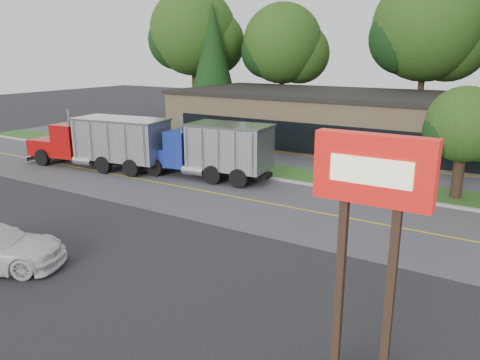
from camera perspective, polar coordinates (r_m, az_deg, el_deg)
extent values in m
plane|color=#2E2E33|center=(18.33, -16.48, -9.09)|extent=(140.00, 140.00, 0.00)
cube|color=slate|center=(24.74, -0.85, -2.06)|extent=(60.00, 8.00, 0.02)
cube|color=gold|center=(24.74, -0.85, -2.06)|extent=(60.00, 0.12, 0.01)
cube|color=#9E9E99|center=(28.22, 3.77, 0.10)|extent=(60.00, 0.30, 0.12)
cube|color=#2A5A1F|center=(29.77, 5.42, 0.87)|extent=(60.00, 3.40, 0.03)
cube|color=slate|center=(34.20, 9.20, 2.62)|extent=(60.00, 7.00, 0.02)
cube|color=tan|center=(38.76, 15.57, 6.75)|extent=(32.00, 12.00, 4.00)
cube|color=#332116|center=(10.00, 11.99, -13.52)|extent=(0.16, 0.16, 5.00)
cube|color=#332116|center=(9.77, 17.68, -14.70)|extent=(0.16, 0.16, 5.00)
cube|color=red|center=(8.89, 15.96, 1.26)|extent=(2.20, 0.35, 1.30)
cube|color=beige|center=(8.72, 15.61, 1.01)|extent=(1.50, 0.04, 0.50)
cube|color=beige|center=(9.07, 16.30, 1.51)|extent=(1.50, 0.04, 0.50)
cylinder|color=#382619|center=(54.17, -5.54, 10.12)|extent=(0.56, 0.56, 5.16)
sphere|color=#1F4011|center=(54.01, -5.73, 17.55)|extent=(9.44, 9.44, 9.44)
sphere|color=#1F4011|center=(53.88, -3.35, 16.34)|extent=(7.08, 7.08, 7.08)
sphere|color=black|center=(54.20, -7.59, 16.55)|extent=(6.49, 6.49, 6.49)
cylinder|color=#382619|center=(50.57, 5.06, 9.37)|extent=(0.56, 0.56, 4.46)
sphere|color=#1F4011|center=(50.32, 5.22, 16.25)|extent=(8.16, 8.16, 8.16)
sphere|color=#1F4011|center=(50.56, 7.34, 15.03)|extent=(6.12, 6.12, 6.12)
sphere|color=black|center=(50.23, 3.45, 15.41)|extent=(5.61, 5.61, 5.61)
cylinder|color=#382619|center=(45.94, 20.97, 8.26)|extent=(0.56, 0.56, 5.12)
sphere|color=#1F4011|center=(45.74, 21.82, 16.92)|extent=(9.37, 9.37, 9.37)
sphere|color=#1F4011|center=(46.55, 24.15, 15.19)|extent=(7.03, 7.03, 7.03)
sphere|color=black|center=(45.16, 19.60, 16.03)|extent=(6.44, 6.44, 6.44)
cylinder|color=#382619|center=(50.45, -3.22, 7.41)|extent=(0.44, 0.44, 1.00)
cone|color=black|center=(49.98, -3.33, 14.63)|extent=(5.47, 5.47, 11.19)
cylinder|color=#382619|center=(26.74, 24.98, 0.14)|extent=(0.56, 0.56, 2.09)
sphere|color=#1F4011|center=(26.22, 25.67, 6.15)|extent=(3.83, 3.83, 3.83)
sphere|color=#1F4011|center=(26.69, 27.21, 5.06)|extent=(2.87, 2.87, 2.87)
sphere|color=black|center=(25.99, 24.18, 5.44)|extent=(2.63, 2.63, 2.63)
cube|color=black|center=(32.13, -16.46, 2.42)|extent=(9.85, 2.34, 0.28)
cube|color=#AA0D0C|center=(34.91, -21.90, 3.85)|extent=(2.64, 2.60, 1.10)
cube|color=#AA0D0C|center=(33.47, -19.69, 4.66)|extent=(2.02, 2.61, 2.20)
cube|color=black|center=(33.92, -20.67, 5.39)|extent=(0.35, 2.09, 0.90)
cube|color=silver|center=(30.78, -14.23, 4.79)|extent=(6.15, 3.28, 2.50)
cube|color=silver|center=(30.58, -14.39, 7.19)|extent=(6.32, 3.45, 0.12)
cylinder|color=black|center=(35.66, -20.26, 3.32)|extent=(1.14, 0.50, 1.10)
cylinder|color=black|center=(34.09, -22.92, 2.55)|extent=(1.14, 0.50, 1.10)
cylinder|color=black|center=(31.70, -12.18, 2.54)|extent=(1.14, 0.50, 1.10)
cylinder|color=black|center=(29.93, -14.76, 1.63)|extent=(1.14, 0.50, 1.10)
cube|color=black|center=(28.36, -3.69, 1.37)|extent=(7.87, 1.71, 0.28)
cube|color=navy|center=(30.06, -9.32, 3.07)|extent=(2.07, 2.46, 1.10)
cube|color=navy|center=(29.08, -6.92, 3.96)|extent=(1.57, 2.51, 2.20)
cube|color=black|center=(29.34, -7.92, 4.82)|extent=(0.25, 2.10, 0.90)
cube|color=silver|center=(27.40, -1.29, 4.01)|extent=(4.88, 2.92, 2.50)
cube|color=silver|center=(27.17, -1.30, 6.70)|extent=(5.04, 3.08, 0.12)
cylinder|color=black|center=(31.00, -7.78, 2.46)|extent=(1.13, 0.45, 1.10)
cylinder|color=black|center=(29.19, -10.32, 1.55)|extent=(1.13, 0.45, 1.10)
cylinder|color=black|center=(28.56, 0.42, 1.50)|extent=(1.13, 0.45, 1.10)
cylinder|color=black|center=(26.58, -1.78, 0.44)|extent=(1.13, 0.45, 1.10)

